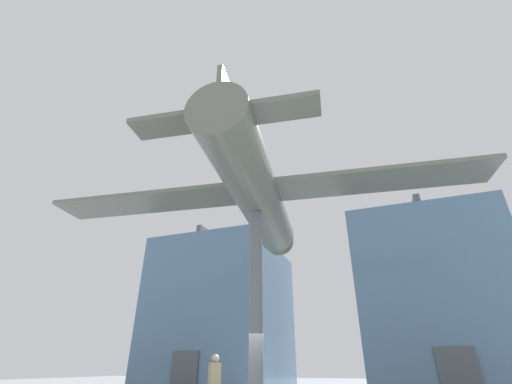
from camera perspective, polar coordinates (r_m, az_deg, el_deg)
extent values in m
cube|color=slate|center=(28.48, -5.28, -19.66)|extent=(8.48, 10.56, 10.10)
cube|color=#51565B|center=(29.64, -4.85, -9.36)|extent=(0.36, 10.03, 0.60)
cube|color=#51565B|center=(23.53, -11.88, -27.25)|extent=(1.80, 0.12, 2.30)
cube|color=slate|center=(25.97, 27.09, -16.28)|extent=(8.48, 10.56, 10.10)
cube|color=#51565B|center=(27.23, 24.75, -5.30)|extent=(0.36, 10.03, 0.60)
cube|color=#51565B|center=(20.42, 30.81, -24.51)|extent=(1.80, 0.12, 2.30)
cylinder|color=slate|center=(13.68, 0.00, -17.72)|extent=(0.53, 0.53, 7.32)
cylinder|color=slate|center=(15.15, 0.00, 0.00)|extent=(3.60, 11.61, 2.03)
cube|color=slate|center=(15.15, 0.00, 0.00)|extent=(19.29, 4.64, 0.18)
cube|color=slate|center=(11.15, -5.58, 12.28)|extent=(6.22, 1.84, 0.18)
cube|color=slate|center=(11.73, -5.38, 15.65)|extent=(0.33, 1.11, 1.68)
cone|color=slate|center=(20.90, 3.69, -7.74)|extent=(1.88, 1.46, 1.73)
sphere|color=black|center=(21.65, 4.02, -8.41)|extent=(0.44, 0.44, 0.44)
cube|color=#998C66|center=(13.80, -6.92, -27.79)|extent=(0.43, 0.45, 0.68)
sphere|color=tan|center=(13.80, -6.80, -25.80)|extent=(0.28, 0.28, 0.28)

